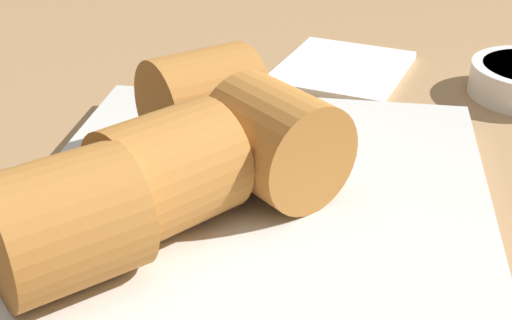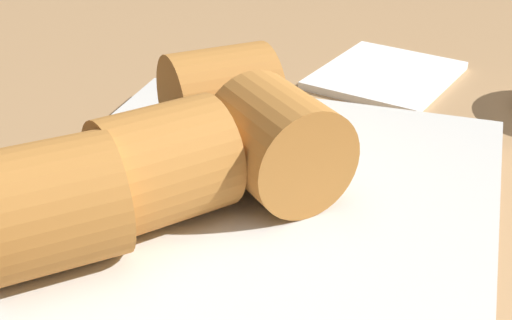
{
  "view_description": "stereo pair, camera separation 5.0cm",
  "coord_description": "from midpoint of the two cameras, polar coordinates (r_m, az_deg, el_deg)",
  "views": [
    {
      "loc": [
        27.54,
        7.62,
        23.24
      ],
      "look_at": [
        -3.91,
        2.77,
        5.84
      ],
      "focal_mm": 50.0,
      "sensor_mm": 36.0,
      "label": 1
    },
    {
      "loc": [
        26.4,
        12.49,
        23.24
      ],
      "look_at": [
        -3.91,
        2.77,
        5.84
      ],
      "focal_mm": 50.0,
      "sensor_mm": 36.0,
      "label": 2
    }
  ],
  "objects": [
    {
      "name": "roll_front_left",
      "position": [
        0.35,
        -2.76,
        -0.31
      ],
      "size": [
        8.39,
        8.36,
        5.85
      ],
      "color": "#B77533",
      "rests_on": "serving_plate"
    },
    {
      "name": "roll_back_right",
      "position": [
        0.37,
        5.36,
        1.53
      ],
      "size": [
        8.4,
        8.41,
        5.85
      ],
      "color": "#B77533",
      "rests_on": "serving_plate"
    },
    {
      "name": "table_surface",
      "position": [
        0.36,
        -2.13,
        -9.05
      ],
      "size": [
        180.0,
        140.0,
        2.0
      ],
      "color": "#A87F54",
      "rests_on": "ground"
    },
    {
      "name": "roll_front_right",
      "position": [
        0.42,
        1.12,
        5.04
      ],
      "size": [
        8.38,
        8.4,
        5.85
      ],
      "color": "#B77533",
      "rests_on": "serving_plate"
    },
    {
      "name": "serving_plate",
      "position": [
        0.38,
        3.79,
        -4.25
      ],
      "size": [
        27.53,
        24.47,
        1.5
      ],
      "color": "silver",
      "rests_on": "table_surface"
    },
    {
      "name": "roll_back_left",
      "position": [
        0.32,
        -11.22,
        -3.63
      ],
      "size": [
        8.41,
        8.41,
        5.85
      ],
      "color": "#B77533",
      "rests_on": "serving_plate"
    },
    {
      "name": "napkin",
      "position": [
        0.57,
        12.83,
        6.55
      ],
      "size": [
        13.2,
        12.03,
        0.6
      ],
      "color": "white",
      "rests_on": "table_surface"
    },
    {
      "name": "spoon",
      "position": [
        0.43,
        -16.01,
        -1.4
      ],
      "size": [
        18.55,
        9.62,
        1.36
      ],
      "color": "silver",
      "rests_on": "table_surface"
    }
  ]
}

